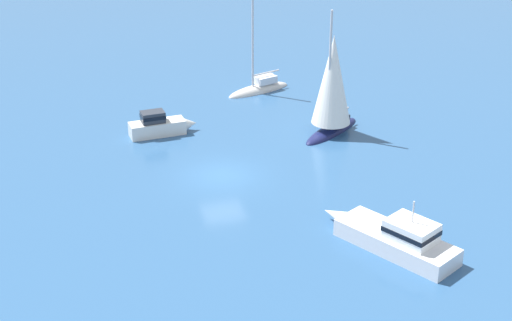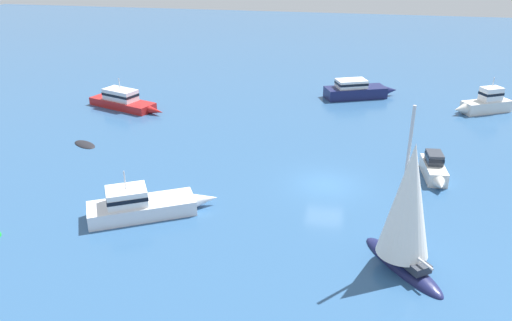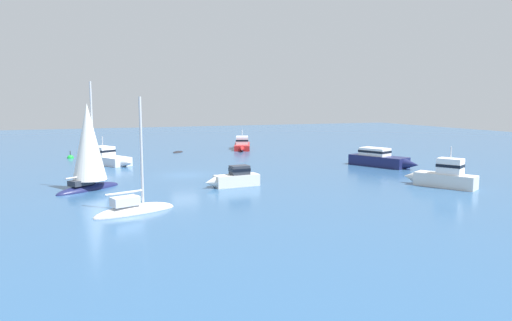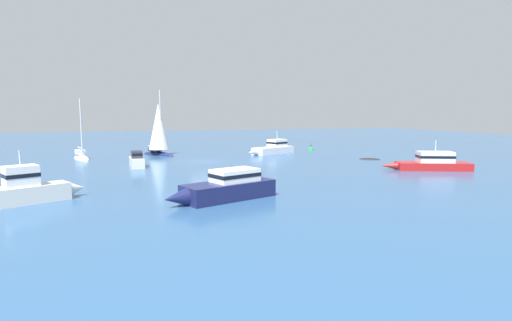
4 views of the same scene
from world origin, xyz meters
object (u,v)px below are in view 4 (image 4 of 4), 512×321
(ketch, at_px, (82,158))
(cabin_cruiser, at_px, (226,187))
(motor_cruiser, at_px, (137,160))
(launch_1, at_px, (432,163))
(yacht, at_px, (159,131))
(motor_cruiser_1, at_px, (32,188))
(launch, at_px, (273,148))
(rib, at_px, (370,159))
(channel_buoy, at_px, (311,150))

(ketch, xyz_separation_m, cabin_cruiser, (-26.63, -11.68, 0.62))
(motor_cruiser, relative_size, launch_1, 0.54)
(yacht, distance_m, motor_cruiser_1, 28.03)
(yacht, relative_size, launch_1, 1.05)
(yacht, height_order, ketch, yacht)
(motor_cruiser, xyz_separation_m, launch, (8.58, -17.56, 0.04))
(launch_1, bearing_deg, launch, -42.45)
(yacht, relative_size, motor_cruiser_1, 1.55)
(motor_cruiser, xyz_separation_m, launch_1, (-10.41, -27.32, 0.04))
(cabin_cruiser, bearing_deg, motor_cruiser, -95.67)
(launch, bearing_deg, motor_cruiser, -2.59)
(ketch, bearing_deg, launch_1, 41.48)
(motor_cruiser, height_order, yacht, yacht)
(rib, height_order, channel_buoy, channel_buoy)
(ketch, xyz_separation_m, channel_buoy, (3.77, -31.03, -0.16))
(launch_1, relative_size, cabin_cruiser, 1.10)
(yacht, distance_m, ketch, 9.80)
(launch_1, xyz_separation_m, motor_cruiser_1, (-5.12, 33.55, 0.17))
(launch_1, xyz_separation_m, rib, (9.43, 0.90, -0.71))
(launch, height_order, channel_buoy, launch)
(motor_cruiser_1, bearing_deg, channel_buoy, 13.74)
(motor_cruiser_1, height_order, channel_buoy, motor_cruiser_1)
(motor_cruiser, height_order, launch, launch)
(yacht, xyz_separation_m, rib, (-11.87, -23.59, -3.11))
(launch_1, distance_m, cabin_cruiser, 23.15)
(motor_cruiser, bearing_deg, motor_cruiser_1, 153.63)
(channel_buoy, bearing_deg, cabin_cruiser, 147.52)
(motor_cruiser, xyz_separation_m, rib, (-0.97, -26.42, -0.66))
(launch, height_order, yacht, yacht)
(ketch, height_order, channel_buoy, ketch)
(motor_cruiser_1, height_order, rib, motor_cruiser_1)
(ketch, bearing_deg, cabin_cruiser, 4.73)
(motor_cruiser_1, bearing_deg, rib, -4.19)
(launch, distance_m, rib, 13.05)
(launch, bearing_deg, motor_cruiser_1, 16.74)
(ketch, relative_size, cabin_cruiser, 1.01)
(launch, relative_size, launch_1, 0.89)
(channel_buoy, bearing_deg, rib, -173.12)
(ketch, height_order, cabin_cruiser, ketch)
(launch, height_order, ketch, ketch)
(motor_cruiser_1, xyz_separation_m, rib, (14.56, -32.66, -0.87))
(launch, height_order, motor_cruiser_1, motor_cruiser_1)
(motor_cruiser, xyz_separation_m, motor_cruiser_1, (-15.53, 6.24, 0.21))
(motor_cruiser, bearing_deg, rib, -96.61)
(rib, bearing_deg, cabin_cruiser, 70.97)
(launch_1, height_order, channel_buoy, launch_1)
(ketch, bearing_deg, yacht, 85.21)
(yacht, xyz_separation_m, channel_buoy, (1.49, -21.98, -3.11))
(yacht, bearing_deg, ketch, -111.89)
(launch_1, height_order, rib, launch_1)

